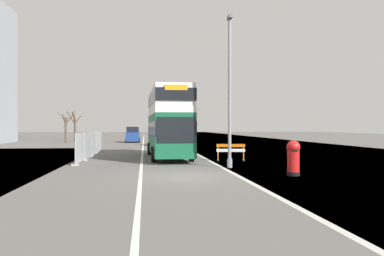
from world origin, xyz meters
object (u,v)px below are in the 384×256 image
double_decker_bus (168,122)px  car_receding_mid (133,135)px  car_oncoming_near (162,138)px  roadworks_barrier (231,150)px  lamppost_foreground (230,96)px  red_pillar_postbox (293,156)px

double_decker_bus → car_receding_mid: (-3.41, 28.28, -1.59)m
double_decker_bus → car_oncoming_near: double_decker_bus is taller
double_decker_bus → roadworks_barrier: size_ratio=5.93×
double_decker_bus → car_receding_mid: bearing=96.9°
lamppost_foreground → red_pillar_postbox: size_ratio=5.13×
double_decker_bus → lamppost_foreground: 8.13m
red_pillar_postbox → roadworks_barrier: 8.13m
roadworks_barrier → red_pillar_postbox: bearing=-81.5°
red_pillar_postbox → car_receding_mid: car_receding_mid is taller
double_decker_bus → roadworks_barrier: double_decker_bus is taller
double_decker_bus → car_oncoming_near: bearing=89.0°
red_pillar_postbox → car_oncoming_near: bearing=99.3°
red_pillar_postbox → car_oncoming_near: 30.16m
roadworks_barrier → car_receding_mid: bearing=103.2°
double_decker_bus → car_oncoming_near: 18.62m
double_decker_bus → lamppost_foreground: size_ratio=1.32×
roadworks_barrier → car_oncoming_near: bearing=99.6°
roadworks_barrier → car_receding_mid: car_receding_mid is taller
red_pillar_postbox → double_decker_bus: bearing=114.9°
double_decker_bus → roadworks_barrier: 5.46m
car_receding_mid → red_pillar_postbox: bearing=-77.7°
red_pillar_postbox → roadworks_barrier: (-1.20, 8.03, -0.19)m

